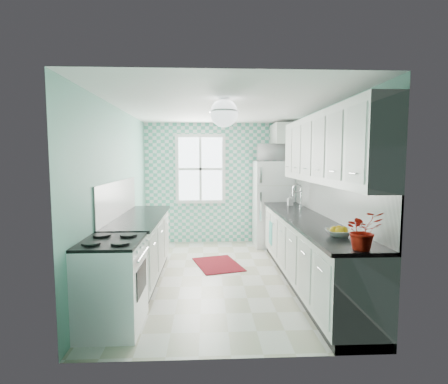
{
  "coord_description": "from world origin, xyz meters",
  "views": [
    {
      "loc": [
        -0.21,
        -5.13,
        1.77
      ],
      "look_at": [
        0.05,
        0.25,
        1.25
      ],
      "focal_mm": 28.0,
      "sensor_mm": 36.0,
      "label": 1
    }
  ],
  "objects_px": {
    "sink": "(292,208)",
    "potted_plant": "(363,230)",
    "stove": "(112,283)",
    "fridge": "(273,204)",
    "fruit_bowl": "(339,233)",
    "ceiling_light": "(224,113)",
    "microwave": "(273,153)"
  },
  "relations": [
    {
      "from": "sink",
      "to": "potted_plant",
      "type": "bearing_deg",
      "value": -91.91
    },
    {
      "from": "stove",
      "to": "potted_plant",
      "type": "height_order",
      "value": "potted_plant"
    },
    {
      "from": "fridge",
      "to": "fruit_bowl",
      "type": "bearing_deg",
      "value": -91.43
    },
    {
      "from": "ceiling_light",
      "to": "fridge",
      "type": "bearing_deg",
      "value": 66.93
    },
    {
      "from": "ceiling_light",
      "to": "stove",
      "type": "height_order",
      "value": "ceiling_light"
    },
    {
      "from": "potted_plant",
      "to": "microwave",
      "type": "height_order",
      "value": "microwave"
    },
    {
      "from": "fruit_bowl",
      "to": "sink",
      "type": "bearing_deg",
      "value": 89.89
    },
    {
      "from": "fridge",
      "to": "potted_plant",
      "type": "xyz_separation_m",
      "value": [
        0.09,
        -3.89,
        0.26
      ]
    },
    {
      "from": "stove",
      "to": "fruit_bowl",
      "type": "distance_m",
      "value": 2.45
    },
    {
      "from": "stove",
      "to": "fruit_bowl",
      "type": "relative_size",
      "value": 3.28
    },
    {
      "from": "stove",
      "to": "fridge",
      "type": "bearing_deg",
      "value": 57.72
    },
    {
      "from": "sink",
      "to": "fruit_bowl",
      "type": "relative_size",
      "value": 1.91
    },
    {
      "from": "fridge",
      "to": "potted_plant",
      "type": "bearing_deg",
      "value": -91.66
    },
    {
      "from": "stove",
      "to": "microwave",
      "type": "height_order",
      "value": "microwave"
    },
    {
      "from": "stove",
      "to": "sink",
      "type": "xyz_separation_m",
      "value": [
        2.4,
        2.18,
        0.45
      ]
    },
    {
      "from": "stove",
      "to": "fruit_bowl",
      "type": "bearing_deg",
      "value": 3.33
    },
    {
      "from": "fridge",
      "to": "stove",
      "type": "bearing_deg",
      "value": -127.4
    },
    {
      "from": "stove",
      "to": "potted_plant",
      "type": "distance_m",
      "value": 2.54
    },
    {
      "from": "fruit_bowl",
      "to": "potted_plant",
      "type": "xyz_separation_m",
      "value": [
        0.0,
        -0.57,
        0.15
      ]
    },
    {
      "from": "ceiling_light",
      "to": "microwave",
      "type": "relative_size",
      "value": 0.57
    },
    {
      "from": "stove",
      "to": "microwave",
      "type": "relative_size",
      "value": 1.5
    },
    {
      "from": "fridge",
      "to": "sink",
      "type": "distance_m",
      "value": 1.19
    },
    {
      "from": "sink",
      "to": "microwave",
      "type": "distance_m",
      "value": 1.52
    },
    {
      "from": "fridge",
      "to": "microwave",
      "type": "relative_size",
      "value": 2.81
    },
    {
      "from": "fridge",
      "to": "sink",
      "type": "height_order",
      "value": "fridge"
    },
    {
      "from": "ceiling_light",
      "to": "sink",
      "type": "distance_m",
      "value": 2.32
    },
    {
      "from": "fridge",
      "to": "potted_plant",
      "type": "height_order",
      "value": "fridge"
    },
    {
      "from": "ceiling_light",
      "to": "stove",
      "type": "xyz_separation_m",
      "value": [
        -1.2,
        -0.77,
        -1.84
      ]
    },
    {
      "from": "fruit_bowl",
      "to": "microwave",
      "type": "relative_size",
      "value": 0.46
    },
    {
      "from": "fruit_bowl",
      "to": "potted_plant",
      "type": "height_order",
      "value": "potted_plant"
    },
    {
      "from": "fridge",
      "to": "fruit_bowl",
      "type": "relative_size",
      "value": 6.15
    },
    {
      "from": "sink",
      "to": "potted_plant",
      "type": "relative_size",
      "value": 1.47
    }
  ]
}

